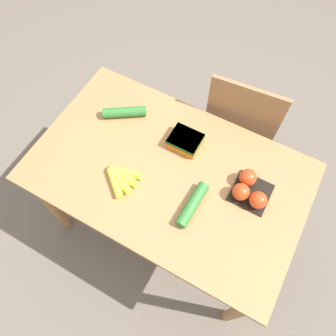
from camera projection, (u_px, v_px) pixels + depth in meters
name	position (u px, v px, depth m)	size (l,w,h in m)	color
ground_plane	(168.00, 222.00, 2.25)	(12.00, 12.00, 0.00)	#665B51
dining_table	(168.00, 181.00, 1.66)	(1.31, 0.81, 0.78)	#9E7044
chair	(239.00, 129.00, 2.00)	(0.45, 0.43, 0.99)	#8E6642
banana_bunch	(120.00, 178.00, 1.52)	(0.17, 0.17, 0.04)	brown
tomato_pack	(249.00, 190.00, 1.47)	(0.17, 0.17, 0.09)	black
carrot_bag	(186.00, 140.00, 1.60)	(0.15, 0.13, 0.05)	orange
cucumber_near	(192.00, 205.00, 1.45)	(0.06, 0.22, 0.05)	#2D702D
cucumber_far	(124.00, 112.00, 1.69)	(0.21, 0.17, 0.05)	#2D702D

